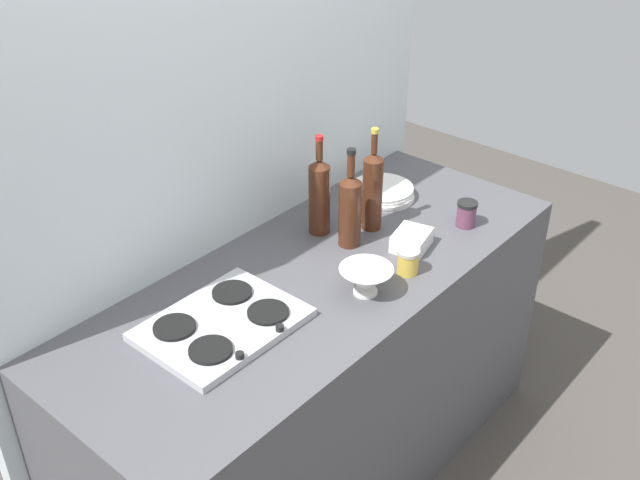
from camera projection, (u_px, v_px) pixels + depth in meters
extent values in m
plane|color=#47423D|center=(320.00, 470.00, 2.83)|extent=(6.00, 6.00, 0.00)
cube|color=#4C4C51|center=(320.00, 380.00, 2.59)|extent=(1.80, 0.70, 0.90)
cube|color=silver|center=(233.00, 176.00, 2.46)|extent=(1.90, 0.06, 2.23)
cube|color=#B2B2B7|center=(222.00, 324.00, 2.11)|extent=(0.44, 0.33, 0.02)
cylinder|color=black|center=(211.00, 350.00, 1.99)|extent=(0.12, 0.12, 0.01)
cylinder|color=black|center=(268.00, 312.00, 2.13)|extent=(0.12, 0.12, 0.01)
cylinder|color=black|center=(174.00, 327.00, 2.07)|extent=(0.12, 0.12, 0.01)
cylinder|color=black|center=(232.00, 292.00, 2.21)|extent=(0.12, 0.12, 0.01)
cylinder|color=black|center=(240.00, 355.00, 1.97)|extent=(0.02, 0.02, 0.02)
cylinder|color=black|center=(280.00, 328.00, 2.07)|extent=(0.02, 0.02, 0.02)
cylinder|color=white|center=(383.00, 196.00, 2.78)|extent=(0.23, 0.23, 0.01)
cylinder|color=white|center=(382.00, 194.00, 2.77)|extent=(0.23, 0.23, 0.01)
cylinder|color=white|center=(382.00, 191.00, 2.77)|extent=(0.23, 0.23, 0.01)
cylinder|color=white|center=(382.00, 188.00, 2.76)|extent=(0.23, 0.23, 0.01)
cylinder|color=#472314|center=(319.00, 200.00, 2.51)|extent=(0.07, 0.07, 0.24)
cone|color=#472314|center=(319.00, 163.00, 2.44)|extent=(0.07, 0.07, 0.03)
cylinder|color=#472314|center=(319.00, 150.00, 2.41)|extent=(0.02, 0.02, 0.07)
cylinder|color=#B21E1E|center=(319.00, 138.00, 2.39)|extent=(0.03, 0.03, 0.02)
cylinder|color=#472314|center=(350.00, 214.00, 2.44)|extent=(0.07, 0.07, 0.23)
cone|color=#472314|center=(351.00, 179.00, 2.38)|extent=(0.07, 0.07, 0.03)
cylinder|color=#472314|center=(351.00, 165.00, 2.35)|extent=(0.03, 0.03, 0.08)
cylinder|color=black|center=(351.00, 151.00, 2.33)|extent=(0.03, 0.03, 0.02)
cylinder|color=#472314|center=(372.00, 194.00, 2.53)|extent=(0.07, 0.07, 0.26)
cone|color=#472314|center=(374.00, 156.00, 2.45)|extent=(0.07, 0.07, 0.02)
cylinder|color=#472314|center=(374.00, 143.00, 2.43)|extent=(0.02, 0.02, 0.07)
cylinder|color=gold|center=(375.00, 131.00, 2.41)|extent=(0.02, 0.02, 0.02)
cylinder|color=white|center=(365.00, 291.00, 2.26)|extent=(0.07, 0.07, 0.01)
cone|color=white|center=(366.00, 279.00, 2.24)|extent=(0.16, 0.16, 0.08)
cube|color=white|center=(412.00, 240.00, 2.47)|extent=(0.15, 0.14, 0.06)
cylinder|color=gold|center=(408.00, 263.00, 2.34)|extent=(0.07, 0.07, 0.07)
cylinder|color=beige|center=(409.00, 252.00, 2.32)|extent=(0.07, 0.07, 0.01)
cylinder|color=#66384C|center=(466.00, 215.00, 2.58)|extent=(0.07, 0.07, 0.08)
cylinder|color=black|center=(468.00, 204.00, 2.56)|extent=(0.07, 0.07, 0.01)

